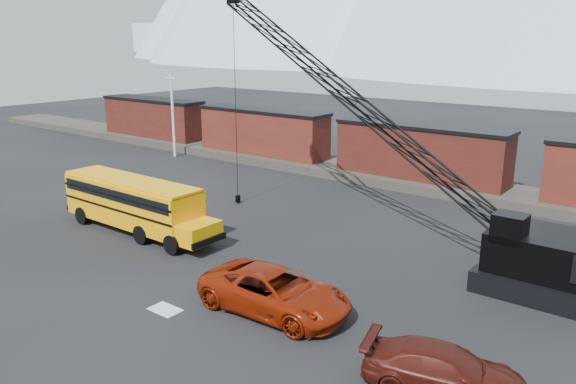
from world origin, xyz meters
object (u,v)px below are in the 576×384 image
at_px(school_bus, 136,203).
at_px(maroon_suv, 445,370).
at_px(crawler_crane, 359,106).
at_px(red_pickup, 275,291).

distance_m(school_bus, maroon_suv, 21.22).
relative_size(school_bus, crawler_crane, 0.49).
bearing_deg(red_pickup, crawler_crane, 9.20).
xyz_separation_m(school_bus, red_pickup, (12.95, -2.87, -0.86)).
bearing_deg(maroon_suv, red_pickup, 68.27).
relative_size(school_bus, maroon_suv, 2.18).
distance_m(red_pickup, crawler_crane, 12.32).
xyz_separation_m(red_pickup, crawler_crane, (-2.16, 10.09, 6.73)).
xyz_separation_m(maroon_suv, crawler_crane, (-10.06, 11.04, 6.89)).
height_order(school_bus, crawler_crane, crawler_crane).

